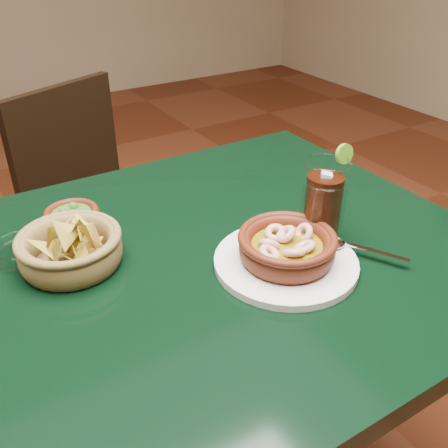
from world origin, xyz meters
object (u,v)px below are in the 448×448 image
dining_table (149,319)px  dining_chair (102,216)px  shrimp_plate (287,250)px  chip_basket (71,249)px  cola_drink (323,204)px

dining_table → dining_chair: 0.74m
dining_table → shrimp_plate: shrimp_plate is taller
shrimp_plate → chip_basket: size_ratio=1.42×
chip_basket → cola_drink: (0.39, -0.17, 0.05)m
shrimp_plate → dining_table: bearing=154.0°
chip_basket → cola_drink: cola_drink is taller
shrimp_plate → chip_basket: 0.36m
shrimp_plate → cola_drink: size_ratio=1.60×
chip_basket → dining_chair: bearing=69.1°
chip_basket → cola_drink: 0.43m
dining_chair → chip_basket: 0.73m
chip_basket → dining_table: bearing=-44.0°
dining_chair → dining_table: bearing=-101.6°
shrimp_plate → dining_chair: bearing=94.8°
dining_chair → shrimp_plate: bearing=-85.2°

